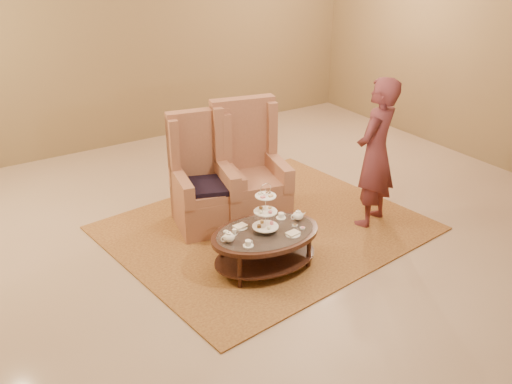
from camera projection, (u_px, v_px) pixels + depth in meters
ground at (274, 254)px, 5.99m from camera, size 8.00×8.00×0.00m
ceiling at (274, 254)px, 5.99m from camera, size 8.00×8.00×0.02m
wall_back at (120, 29)px, 8.28m from camera, size 8.00×0.04×3.50m
rug at (266, 228)px, 6.48m from camera, size 3.56×3.08×0.02m
tea_table at (265, 238)px, 5.61m from camera, size 1.18×0.86×0.94m
armchair_left at (205, 188)px, 6.43m from camera, size 0.83×0.85×1.30m
armchair_right at (249, 180)px, 6.59m from camera, size 0.90×0.92×1.38m
person at (376, 154)px, 6.26m from camera, size 0.73×0.61×1.71m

